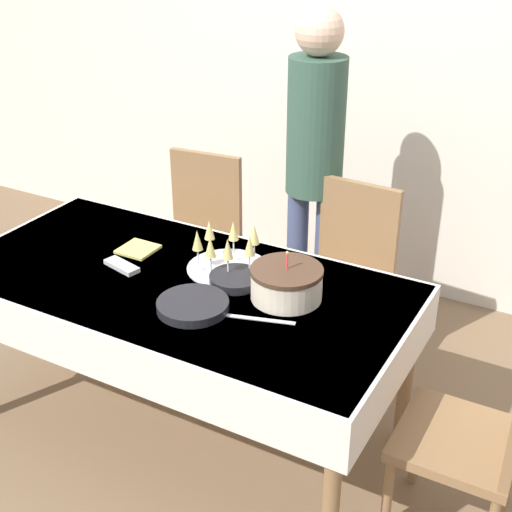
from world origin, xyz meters
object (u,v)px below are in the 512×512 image
dining_chair_right_end (485,429)px  plate_stack_dessert (235,279)px  birthday_cake (287,283)px  gift_bag (5,308)px  person_standing (315,150)px  champagne_tray (227,251)px  plate_stack_main (193,305)px  dining_chair_far_right (347,274)px  dining_chair_far_left (198,237)px

dining_chair_right_end → plate_stack_dessert: (-1.04, 0.09, 0.26)m
birthday_cake → plate_stack_dessert: birthday_cake is taller
plate_stack_dessert → birthday_cake: bearing=-1.4°
gift_bag → person_standing: bearing=28.9°
plate_stack_dessert → person_standing: size_ratio=0.12×
champagne_tray → birthday_cake: bearing=-15.8°
plate_stack_main → person_standing: person_standing is taller
birthday_cake → dining_chair_right_end: bearing=-5.8°
dining_chair_right_end → person_standing: size_ratio=0.56×
champagne_tray → dining_chair_right_end: bearing=-8.7°
dining_chair_far_right → plate_stack_dessert: dining_chair_far_right is taller
dining_chair_right_end → gift_bag: (-2.57, 0.19, -0.38)m
birthday_cake → gift_bag: 1.88m
plate_stack_main → champagne_tray: bearing=99.0°
dining_chair_right_end → person_standing: (-1.12, 0.99, 0.51)m
dining_chair_far_right → plate_stack_main: dining_chair_far_right is taller
plate_stack_main → gift_bag: size_ratio=0.93×
person_standing → gift_bag: person_standing is taller
birthday_cake → gift_bag: size_ratio=0.96×
plate_stack_main → person_standing: bearing=92.0°
dining_chair_far_left → champagne_tray: size_ratio=2.81×
plate_stack_dessert → person_standing: person_standing is taller
dining_chair_far_left → dining_chair_right_end: bearing=-25.0°
plate_stack_dessert → person_standing: 0.94m
birthday_cake → champagne_tray: bearing=164.2°
dining_chair_right_end → champagne_tray: bearing=171.3°
plate_stack_main → gift_bag: (-1.48, 0.35, -0.64)m
gift_bag → birthday_cake: bearing=-3.4°
birthday_cake → dining_chair_far_right: bearing=92.1°
plate_stack_dessert → plate_stack_main: bearing=-98.4°
birthday_cake → person_standing: 0.98m
champagne_tray → plate_stack_main: bearing=-81.0°
dining_chair_far_left → dining_chair_right_end: (1.69, -0.79, 0.00)m
dining_chair_right_end → dining_chair_far_left: bearing=155.0°
dining_chair_far_right → dining_chair_right_end: same height
champagne_tray → plate_stack_dessert: 0.14m
person_standing → dining_chair_far_left: bearing=-160.5°
dining_chair_far_left → dining_chair_far_right: bearing=0.0°
dining_chair_far_right → champagne_tray: bearing=-115.7°
champagne_tray → plate_stack_main: size_ratio=1.25×
dining_chair_right_end → champagne_tray: size_ratio=2.81×
dining_chair_far_left → champagne_tray: bearing=-48.0°
dining_chair_right_end → plate_stack_dessert: 1.08m
person_standing → birthday_cake: bearing=-71.2°
dining_chair_far_right → birthday_cake: birthday_cake is taller
champagne_tray → plate_stack_dessert: champagne_tray is taller
dining_chair_far_left → birthday_cake: (0.87, -0.70, 0.31)m
dining_chair_far_right → plate_stack_dessert: bearing=-106.3°
dining_chair_far_right → dining_chair_far_left: bearing=-180.0°
dining_chair_far_right → plate_stack_dessert: (-0.20, -0.70, 0.26)m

